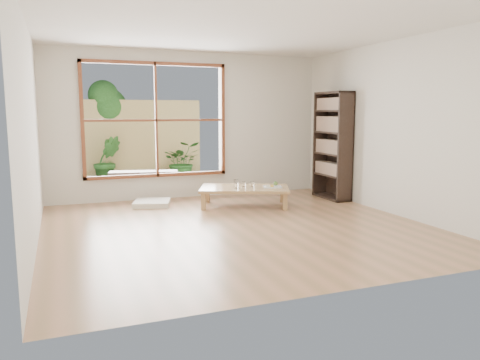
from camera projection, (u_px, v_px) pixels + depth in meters
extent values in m
plane|color=#B07D58|center=(237.00, 227.00, 6.35)|extent=(5.00, 5.00, 0.00)
cube|color=#A78651|center=(245.00, 189.00, 7.71)|extent=(1.64, 1.30, 0.04)
cube|color=#A78651|center=(203.00, 202.00, 7.42)|extent=(0.09, 0.09, 0.27)
cube|color=#A78651|center=(207.00, 194.00, 8.08)|extent=(0.09, 0.09, 0.27)
cube|color=#A78651|center=(285.00, 202.00, 7.38)|extent=(0.09, 0.09, 0.27)
cube|color=#A78651|center=(282.00, 195.00, 8.04)|extent=(0.09, 0.09, 0.27)
cube|color=silver|center=(152.00, 203.00, 7.79)|extent=(0.72, 0.72, 0.08)
cube|color=#2E2119|center=(333.00, 146.00, 8.30)|extent=(0.30, 0.85, 1.89)
cylinder|color=silver|center=(236.00, 184.00, 7.53)|extent=(0.08, 0.08, 0.15)
cylinder|color=silver|center=(252.00, 184.00, 7.76)|extent=(0.06, 0.06, 0.09)
cylinder|color=silver|center=(244.00, 184.00, 7.77)|extent=(0.07, 0.07, 0.08)
cylinder|color=silver|center=(236.00, 185.00, 7.68)|extent=(0.06, 0.06, 0.07)
cube|color=white|center=(273.00, 187.00, 7.68)|extent=(0.34, 0.29, 0.02)
sphere|color=#496B2A|center=(276.00, 184.00, 7.73)|extent=(0.07, 0.07, 0.07)
cube|color=gold|center=(272.00, 186.00, 7.62)|extent=(0.06, 0.06, 0.03)
cube|color=beige|center=(268.00, 186.00, 7.68)|extent=(0.08, 0.07, 0.02)
cylinder|color=silver|center=(276.00, 186.00, 7.63)|extent=(0.16, 0.06, 0.01)
cube|color=#3A342A|center=(147.00, 189.00, 9.43)|extent=(2.80, 2.00, 0.05)
cube|color=#2E2119|center=(144.00, 173.00, 8.88)|extent=(1.33, 0.63, 0.05)
cube|color=#2E2119|center=(111.00, 185.00, 8.67)|extent=(0.07, 0.07, 0.35)
cube|color=#2E2119|center=(112.00, 183.00, 8.96)|extent=(0.07, 0.07, 0.35)
cube|color=#2E2119|center=(176.00, 183.00, 8.86)|extent=(0.07, 0.07, 0.35)
cube|color=#2E2119|center=(175.00, 181.00, 9.14)|extent=(0.07, 0.07, 0.35)
cube|color=tan|center=(138.00, 142.00, 10.22)|extent=(2.80, 0.06, 1.80)
imported|color=#295E22|center=(182.00, 162.00, 10.21)|extent=(0.87, 0.78, 0.89)
imported|color=#295E22|center=(107.00, 161.00, 9.70)|extent=(0.60, 0.50, 1.03)
cylinder|color=#4C3D2D|center=(104.00, 146.00, 10.26)|extent=(0.14, 0.14, 1.60)
sphere|color=#295E22|center=(108.00, 107.00, 10.18)|extent=(0.84, 0.84, 0.84)
sphere|color=#295E22|center=(95.00, 116.00, 10.19)|extent=(0.70, 0.70, 0.70)
sphere|color=#295E22|center=(103.00, 95.00, 10.02)|extent=(0.64, 0.64, 0.64)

